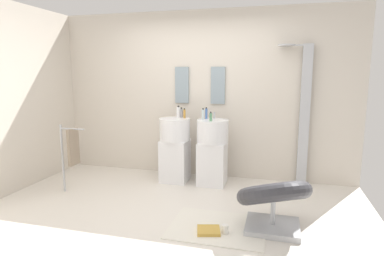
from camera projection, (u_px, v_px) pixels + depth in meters
The scene contains 18 objects.
ground_plane at pixel (168, 216), 3.82m from camera, with size 4.80×3.60×0.04m, color silver.
rear_partition at pixel (201, 95), 5.17m from camera, with size 4.80×0.10×2.60m, color beige.
pedestal_sink_left at pixel (175, 148), 4.94m from camera, with size 0.46×0.46×1.07m.
pedestal_sink_right at pixel (212, 150), 4.79m from camera, with size 0.46×0.46×1.07m.
vanity_mirror_left at pixel (182, 85), 5.16m from camera, with size 0.22×0.03×0.57m, color #8C9EA8.
vanity_mirror_right at pixel (218, 85), 5.01m from camera, with size 0.22×0.03×0.57m, color #8C9EA8.
shower_column at pixel (304, 112), 4.70m from camera, with size 0.49×0.24×2.05m.
lounge_chair at pixel (274, 198), 3.40m from camera, with size 1.07×1.07×0.65m.
towel_rack at pixel (72, 148), 4.43m from camera, with size 0.37×0.22×0.95m.
area_rug at pixel (218, 227), 3.50m from camera, with size 1.02×0.79×0.01m, color white.
magazine_ochre at pixel (209, 230), 3.38m from camera, with size 0.24×0.22×0.03m, color gold.
coffee_mug at pixel (225, 229), 3.35m from camera, with size 0.07×0.07×0.09m, color white.
soap_bottle_white at pixel (178, 112), 4.95m from camera, with size 0.06×0.06×0.18m.
soap_bottle_clear at pixel (203, 114), 4.75m from camera, with size 0.04×0.04×0.17m.
soap_bottle_amber at pixel (184, 114), 4.89m from camera, with size 0.04×0.04×0.15m.
soap_bottle_green at pixel (211, 117), 4.60m from camera, with size 0.04×0.04×0.13m.
soap_bottle_grey at pixel (182, 113), 4.95m from camera, with size 0.04×0.04×0.16m.
soap_bottle_blue at pixel (206, 113), 4.83m from camera, with size 0.04×0.04×0.17m.
Camera 1 is at (1.21, -3.40, 1.64)m, focal length 30.39 mm.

